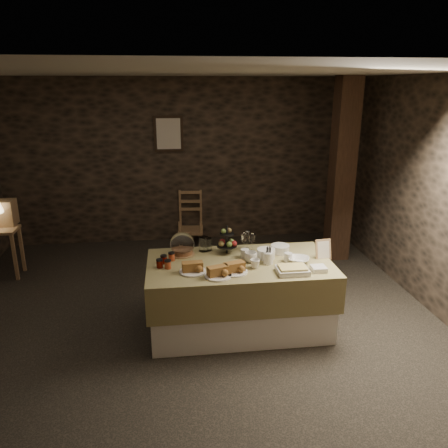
{
  "coord_description": "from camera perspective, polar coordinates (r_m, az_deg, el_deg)",
  "views": [
    {
      "loc": [
        -0.16,
        -4.46,
        2.49
      ],
      "look_at": [
        0.43,
        0.2,
        0.97
      ],
      "focal_mm": 35.0,
      "sensor_mm": 36.0,
      "label": 1
    }
  ],
  "objects": [
    {
      "name": "timber_column",
      "position": [
        6.46,
        15.15,
        6.64
      ],
      "size": [
        0.3,
        0.3,
        2.6
      ],
      "primitive_type": "cube",
      "color": "black",
      "rests_on": "ground_plane"
    },
    {
      "name": "framed_picture",
      "position": [
        6.97,
        -7.26,
        11.62
      ],
      "size": [
        0.45,
        0.04,
        0.55
      ],
      "color": "black",
      "rests_on": "room_shell"
    },
    {
      "name": "storage_jar_b",
      "position": [
        4.78,
        -2.14,
        -2.65
      ],
      "size": [
        0.09,
        0.09,
        0.14
      ],
      "primitive_type": "cylinder",
      "color": "white",
      "rests_on": "buffet_table"
    },
    {
      "name": "square_dish",
      "position": [
        4.38,
        12.26,
        -5.71
      ],
      "size": [
        0.14,
        0.14,
        0.04
      ],
      "primitive_type": "cube",
      "color": "silver",
      "rests_on": "buffet_table"
    },
    {
      "name": "jam_jars",
      "position": [
        4.44,
        -7.61,
        -4.87
      ],
      "size": [
        0.18,
        0.26,
        0.07
      ],
      "color": "#610C04",
      "rests_on": "buffet_table"
    },
    {
      "name": "ground_plane",
      "position": [
        5.11,
        -4.62,
        -11.34
      ],
      "size": [
        5.5,
        5.0,
        0.01
      ],
      "primitive_type": "cube",
      "color": "black",
      "rests_on": "ground"
    },
    {
      "name": "bowl",
      "position": [
        4.54,
        9.76,
        -4.63
      ],
      "size": [
        0.27,
        0.27,
        0.05
      ],
      "primitive_type": "imported",
      "rotation": [
        0.0,
        0.0,
        -0.38
      ],
      "color": "silver",
      "rests_on": "buffet_table"
    },
    {
      "name": "bread_platter_right",
      "position": [
        4.24,
        1.36,
        -5.85
      ],
      "size": [
        0.26,
        0.26,
        0.11
      ],
      "color": "silver",
      "rests_on": "buffet_table"
    },
    {
      "name": "storage_jar_a",
      "position": [
        4.76,
        -2.67,
        -2.62
      ],
      "size": [
        0.1,
        0.1,
        0.16
      ],
      "primitive_type": "cylinder",
      "color": "white",
      "rests_on": "buffet_table"
    },
    {
      "name": "mug_d",
      "position": [
        4.54,
        8.38,
        -4.31
      ],
      "size": [
        0.08,
        0.08,
        0.09
      ],
      "primitive_type": "cylinder",
      "color": "silver",
      "rests_on": "buffet_table"
    },
    {
      "name": "cutlery_holder",
      "position": [
        4.45,
        5.82,
        -4.44
      ],
      "size": [
        0.1,
        0.1,
        0.12
      ],
      "primitive_type": "cylinder",
      "color": "silver",
      "rests_on": "buffet_table"
    },
    {
      "name": "tart_dish",
      "position": [
        4.28,
        8.92,
        -5.94
      ],
      "size": [
        0.3,
        0.22,
        0.07
      ],
      "color": "silver",
      "rests_on": "buffet_table"
    },
    {
      "name": "plate_stack_a",
      "position": [
        4.59,
        5.5,
        -3.86
      ],
      "size": [
        0.19,
        0.19,
        0.1
      ],
      "primitive_type": "cylinder",
      "color": "silver",
      "rests_on": "buffet_table"
    },
    {
      "name": "fruit_stand",
      "position": [
        4.67,
        0.43,
        -2.41
      ],
      "size": [
        0.22,
        0.22,
        0.31
      ],
      "rotation": [
        0.0,
        0.0,
        0.21
      ],
      "color": "black",
      "rests_on": "buffet_table"
    },
    {
      "name": "bread_platter_center",
      "position": [
        4.15,
        -0.79,
        -6.37
      ],
      "size": [
        0.26,
        0.26,
        0.11
      ],
      "color": "silver",
      "rests_on": "buffet_table"
    },
    {
      "name": "mug_c",
      "position": [
        4.58,
        2.74,
        -3.87
      ],
      "size": [
        0.09,
        0.09,
        0.09
      ],
      "primitive_type": "cylinder",
      "color": "silver",
      "rests_on": "buffet_table"
    },
    {
      "name": "room_shell",
      "position": [
        4.56,
        -5.1,
        6.05
      ],
      "size": [
        5.52,
        5.02,
        2.6
      ],
      "color": "black",
      "rests_on": "ground"
    },
    {
      "name": "menu_frame",
      "position": [
        4.68,
        12.84,
        -3.28
      ],
      "size": [
        0.18,
        0.09,
        0.22
      ],
      "primitive_type": "cube",
      "rotation": [
        -0.24,
        0.0,
        0.12
      ],
      "color": "olive",
      "rests_on": "buffet_table"
    },
    {
      "name": "bread_platter_left",
      "position": [
        4.25,
        -4.13,
        -5.8
      ],
      "size": [
        0.26,
        0.26,
        0.11
      ],
      "color": "silver",
      "rests_on": "buffet_table"
    },
    {
      "name": "buffet_table",
      "position": [
        4.62,
        2.03,
        -8.66
      ],
      "size": [
        1.89,
        1.0,
        0.75
      ],
      "color": "silver",
      "rests_on": "ground_plane"
    },
    {
      "name": "cake_dome",
      "position": [
        4.66,
        -5.49,
        -2.8
      ],
      "size": [
        0.26,
        0.26,
        0.26
      ],
      "color": "olive",
      "rests_on": "buffet_table"
    },
    {
      "name": "cup_a",
      "position": [
        4.48,
        3.49,
        -4.33
      ],
      "size": [
        0.16,
        0.16,
        0.11
      ],
      "primitive_type": "imported",
      "rotation": [
        0.0,
        0.0,
        0.21
      ],
      "color": "silver",
      "rests_on": "buffet_table"
    },
    {
      "name": "cup_b",
      "position": [
        4.34,
        4.07,
        -5.21
      ],
      "size": [
        0.12,
        0.12,
        0.09
      ],
      "primitive_type": "imported",
      "rotation": [
        0.0,
        0.0,
        -0.25
      ],
      "color": "silver",
      "rests_on": "buffet_table"
    },
    {
      "name": "chair",
      "position": [
        7.13,
        -4.43,
        0.54
      ],
      "size": [
        0.43,
        0.41,
        0.66
      ],
      "rotation": [
        0.0,
        0.0,
        -0.09
      ],
      "color": "olive",
      "rests_on": "ground_plane"
    },
    {
      "name": "plate_stack_b",
      "position": [
        4.76,
        7.33,
        -3.24
      ],
      "size": [
        0.2,
        0.2,
        0.08
      ],
      "primitive_type": "cylinder",
      "color": "silver",
      "rests_on": "buffet_table"
    }
  ]
}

